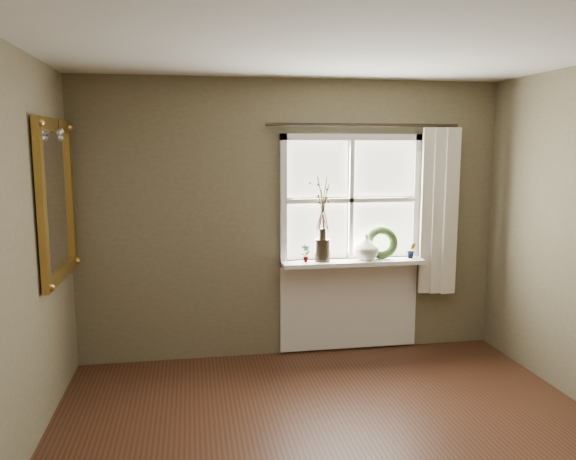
% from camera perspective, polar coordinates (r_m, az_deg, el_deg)
% --- Properties ---
extents(ceiling, '(4.50, 4.50, 0.00)m').
position_cam_1_polar(ceiling, '(3.11, 8.57, 19.88)').
color(ceiling, silver).
rests_on(ceiling, ground).
extents(wall_back, '(4.00, 0.10, 2.60)m').
position_cam_1_polar(wall_back, '(5.32, 0.46, 1.11)').
color(wall_back, '#6A6146').
rests_on(wall_back, ground).
extents(window_frame, '(1.36, 0.06, 1.24)m').
position_cam_1_polar(window_frame, '(5.36, 6.40, 3.04)').
color(window_frame, white).
rests_on(window_frame, wall_back).
extents(window_sill, '(1.36, 0.26, 0.04)m').
position_cam_1_polar(window_sill, '(5.34, 6.62, -3.27)').
color(window_sill, white).
rests_on(window_sill, wall_back).
extents(window_apron, '(1.36, 0.04, 0.88)m').
position_cam_1_polar(window_apron, '(5.55, 6.22, -7.50)').
color(window_apron, white).
rests_on(window_apron, ground).
extents(dark_jug, '(0.16, 0.16, 0.21)m').
position_cam_1_polar(dark_jug, '(5.24, 3.52, -2.06)').
color(dark_jug, black).
rests_on(dark_jug, window_sill).
extents(cream_vase, '(0.26, 0.26, 0.25)m').
position_cam_1_polar(cream_vase, '(5.35, 7.97, -1.72)').
color(cream_vase, silver).
rests_on(cream_vase, window_sill).
extents(wreath, '(0.34, 0.21, 0.32)m').
position_cam_1_polar(wreath, '(5.44, 9.45, -1.63)').
color(wreath, '#324A21').
rests_on(wreath, window_sill).
extents(potted_plant_left, '(0.10, 0.09, 0.17)m').
position_cam_1_polar(potted_plant_left, '(5.21, 1.80, -2.35)').
color(potted_plant_left, '#324A21').
rests_on(potted_plant_left, window_sill).
extents(potted_plant_right, '(0.09, 0.07, 0.15)m').
position_cam_1_polar(potted_plant_right, '(5.52, 12.43, -2.04)').
color(potted_plant_right, '#324A21').
rests_on(potted_plant_right, window_sill).
extents(curtain, '(0.36, 0.12, 1.59)m').
position_cam_1_polar(curtain, '(5.57, 14.99, 1.83)').
color(curtain, silver).
rests_on(curtain, wall_back).
extents(curtain_rod, '(1.84, 0.03, 0.03)m').
position_cam_1_polar(curtain_rod, '(5.31, 7.76, 10.53)').
color(curtain_rod, black).
rests_on(curtain_rod, wall_back).
extents(gilt_mirror, '(0.10, 1.03, 1.23)m').
position_cam_1_polar(gilt_mirror, '(4.67, -22.43, 2.85)').
color(gilt_mirror, white).
rests_on(gilt_mirror, wall_left).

